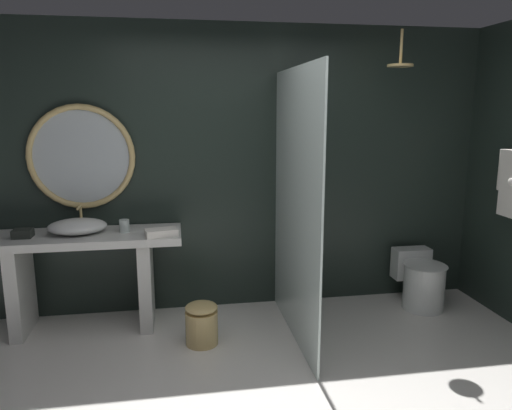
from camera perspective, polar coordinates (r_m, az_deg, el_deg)
name	(u,v)px	position (r m, az deg, el deg)	size (l,w,h in m)	color
back_wall_panel	(238,170)	(4.48, -2.10, 4.21)	(4.80, 0.10, 2.60)	#1E2823
vanity_counter	(83,265)	(4.33, -19.78, -6.67)	(1.64, 0.55, 0.83)	silver
vessel_sink	(77,226)	(4.28, -20.40, -2.37)	(0.48, 0.39, 0.21)	white
tumbler_cup	(124,226)	(4.20, -15.33, -2.40)	(0.08, 0.08, 0.11)	silver
tissue_box	(23,233)	(4.33, -25.91, -3.04)	(0.15, 0.13, 0.07)	#282D28
round_wall_mirror	(81,157)	(4.41, -19.97, 5.37)	(0.90, 0.05, 0.90)	tan
shower_glass_panel	(295,208)	(3.83, 4.69, -0.30)	(0.02, 1.44, 2.17)	silver
rain_shower_head	(400,63)	(4.35, 16.74, 15.84)	(0.22, 0.22, 0.30)	tan
toilet	(421,281)	(4.87, 18.95, -8.48)	(0.39, 0.57, 0.51)	white
waste_bin	(202,323)	(3.98, -6.45, -13.73)	(0.26, 0.26, 0.35)	tan
folded_hand_towel	(161,233)	(4.01, -11.15, -3.22)	(0.25, 0.15, 0.06)	silver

